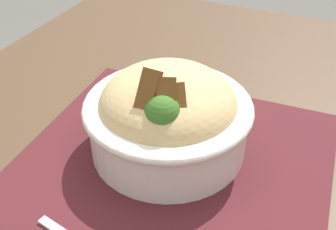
{
  "coord_description": "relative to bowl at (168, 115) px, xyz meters",
  "views": [
    {
      "loc": [
        0.27,
        0.13,
        1.09
      ],
      "look_at": [
        -0.09,
        -0.03,
        0.8
      ],
      "focal_mm": 44.65,
      "sensor_mm": 36.0,
      "label": 1
    }
  ],
  "objects": [
    {
      "name": "placemat",
      "position": [
        0.05,
        0.02,
        -0.05
      ],
      "size": [
        0.42,
        0.38,
        0.0
      ],
      "primitive_type": "cube",
      "rotation": [
        0.0,
        0.0,
        0.04
      ],
      "color": "#47191E",
      "rests_on": "table"
    },
    {
      "name": "bowl",
      "position": [
        0.0,
        0.0,
        0.0
      ],
      "size": [
        0.22,
        0.22,
        0.13
      ],
      "color": "silver",
      "rests_on": "placemat"
    }
  ]
}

